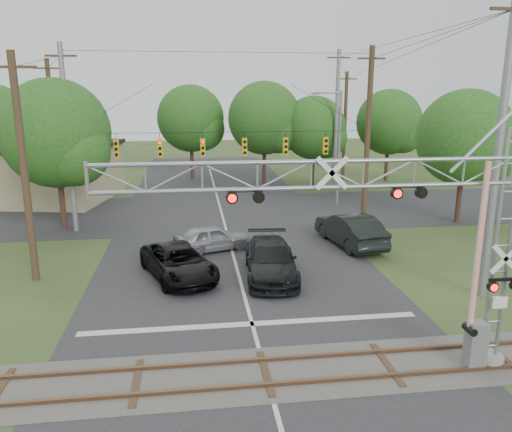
{
  "coord_description": "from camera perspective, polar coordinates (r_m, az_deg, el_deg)",
  "views": [
    {
      "loc": [
        -2.15,
        -11.88,
        8.68
      ],
      "look_at": [
        0.42,
        7.5,
        3.78
      ],
      "focal_mm": 35.0,
      "sensor_mm": 36.0,
      "label": 1
    }
  ],
  "objects": [
    {
      "name": "ground",
      "position": [
        14.87,
        2.37,
        -21.65
      ],
      "size": [
        160.0,
        160.0,
        0.0
      ],
      "primitive_type": "plane",
      "color": "#30411E",
      "rests_on": "ground"
    },
    {
      "name": "road_main",
      "position": [
        23.64,
        -1.81,
        -7.45
      ],
      "size": [
        14.0,
        90.0,
        0.02
      ],
      "primitive_type": "cube",
      "color": "#242426",
      "rests_on": "ground"
    },
    {
      "name": "road_cross",
      "position": [
        36.98,
        -4.0,
        0.49
      ],
      "size": [
        90.0,
        12.0,
        0.02
      ],
      "primitive_type": "cube",
      "color": "#242426",
      "rests_on": "ground"
    },
    {
      "name": "railroad_track",
      "position": [
        16.5,
        1.12,
        -17.55
      ],
      "size": [
        90.0,
        3.2,
        0.17
      ],
      "color": "#44403B",
      "rests_on": "ground"
    },
    {
      "name": "crossing_gantry",
      "position": [
        15.2,
        15.03,
        -1.13
      ],
      "size": [
        12.8,
        0.98,
        7.67
      ],
      "color": "gray",
      "rests_on": "ground"
    },
    {
      "name": "traffic_signal_span",
      "position": [
        32.17,
        -2.08,
        8.67
      ],
      "size": [
        19.34,
        0.36,
        11.5
      ],
      "color": "gray",
      "rests_on": "ground"
    },
    {
      "name": "pickup_black",
      "position": [
        24.12,
        -8.84,
        -5.25
      ],
      "size": [
        4.25,
        6.06,
        1.54
      ],
      "primitive_type": "imported",
      "rotation": [
        0.0,
        0.0,
        0.34
      ],
      "color": "black",
      "rests_on": "ground"
    },
    {
      "name": "car_dark",
      "position": [
        23.94,
        1.69,
        -5.05
      ],
      "size": [
        2.82,
        5.96,
        1.68
      ],
      "primitive_type": "imported",
      "rotation": [
        0.0,
        0.0,
        -0.08
      ],
      "color": "black",
      "rests_on": "ground"
    },
    {
      "name": "sedan_silver",
      "position": [
        27.97,
        -5.05,
        -2.48
      ],
      "size": [
        4.66,
        3.08,
        1.47
      ],
      "primitive_type": "imported",
      "rotation": [
        0.0,
        0.0,
        1.91
      ],
      "color": "gray",
      "rests_on": "ground"
    },
    {
      "name": "suv_dark",
      "position": [
        29.28,
        10.7,
        -1.5
      ],
      "size": [
        2.91,
        5.96,
        1.88
      ],
      "primitive_type": "imported",
      "rotation": [
        0.0,
        0.0,
        3.31
      ],
      "color": "black",
      "rests_on": "ground"
    },
    {
      "name": "streetlight",
      "position": [
        38.58,
        9.24,
        8.27
      ],
      "size": [
        2.34,
        0.24,
        8.76
      ],
      "color": "gray",
      "rests_on": "ground"
    },
    {
      "name": "utility_poles",
      "position": [
        34.84,
        0.73,
        9.31
      ],
      "size": [
        27.35,
        29.9,
        12.42
      ],
      "color": "#3A2D1A",
      "rests_on": "ground"
    },
    {
      "name": "treeline",
      "position": [
        44.55,
        -5.35,
        10.36
      ],
      "size": [
        58.6,
        27.89,
        9.64
      ],
      "color": "#3C251B",
      "rests_on": "ground"
    }
  ]
}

